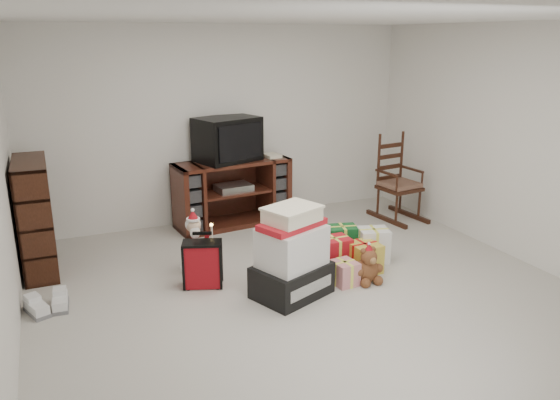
{
  "coord_description": "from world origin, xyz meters",
  "views": [
    {
      "loc": [
        -2.12,
        -4.2,
        2.35
      ],
      "look_at": [
        -0.03,
        0.6,
        0.77
      ],
      "focal_mm": 35.0,
      "sensor_mm": 36.0,
      "label": 1
    }
  ],
  "objects_px": {
    "gift_pile": "(292,258)",
    "rocking_chair": "(397,189)",
    "mrs_claus_figurine": "(194,247)",
    "tv_stand": "(233,193)",
    "crt_television": "(227,139)",
    "bookshelf": "(36,218)",
    "red_suitcase": "(203,264)",
    "gift_cluster": "(353,255)",
    "teddy_bear": "(367,267)",
    "sneaker_pair": "(49,305)",
    "santa_figurine": "(305,241)"
  },
  "relations": [
    {
      "from": "rocking_chair",
      "to": "santa_figurine",
      "type": "height_order",
      "value": "rocking_chair"
    },
    {
      "from": "sneaker_pair",
      "to": "crt_television",
      "type": "xyz_separation_m",
      "value": [
        2.23,
        1.6,
        1.06
      ]
    },
    {
      "from": "red_suitcase",
      "to": "santa_figurine",
      "type": "xyz_separation_m",
      "value": [
        1.18,
        0.15,
        0.0
      ]
    },
    {
      "from": "rocking_chair",
      "to": "sneaker_pair",
      "type": "relative_size",
      "value": 2.96
    },
    {
      "from": "tv_stand",
      "to": "crt_television",
      "type": "distance_m",
      "value": 0.69
    },
    {
      "from": "bookshelf",
      "to": "sneaker_pair",
      "type": "distance_m",
      "value": 1.14
    },
    {
      "from": "gift_pile",
      "to": "santa_figurine",
      "type": "distance_m",
      "value": 0.82
    },
    {
      "from": "bookshelf",
      "to": "rocking_chair",
      "type": "height_order",
      "value": "rocking_chair"
    },
    {
      "from": "red_suitcase",
      "to": "teddy_bear",
      "type": "height_order",
      "value": "red_suitcase"
    },
    {
      "from": "sneaker_pair",
      "to": "gift_cluster",
      "type": "bearing_deg",
      "value": -15.95
    },
    {
      "from": "bookshelf",
      "to": "gift_pile",
      "type": "distance_m",
      "value": 2.69
    },
    {
      "from": "red_suitcase",
      "to": "gift_cluster",
      "type": "xyz_separation_m",
      "value": [
        1.57,
        -0.19,
        -0.09
      ]
    },
    {
      "from": "teddy_bear",
      "to": "sneaker_pair",
      "type": "distance_m",
      "value": 2.99
    },
    {
      "from": "bookshelf",
      "to": "sneaker_pair",
      "type": "bearing_deg",
      "value": -87.69
    },
    {
      "from": "gift_pile",
      "to": "santa_figurine",
      "type": "height_order",
      "value": "gift_pile"
    },
    {
      "from": "red_suitcase",
      "to": "gift_cluster",
      "type": "relative_size",
      "value": 0.58
    },
    {
      "from": "bookshelf",
      "to": "rocking_chair",
      "type": "bearing_deg",
      "value": -0.76
    },
    {
      "from": "santa_figurine",
      "to": "crt_television",
      "type": "xyz_separation_m",
      "value": [
        -0.35,
        1.52,
        0.88
      ]
    },
    {
      "from": "sneaker_pair",
      "to": "gift_cluster",
      "type": "distance_m",
      "value": 2.98
    },
    {
      "from": "tv_stand",
      "to": "sneaker_pair",
      "type": "bearing_deg",
      "value": -151.19
    },
    {
      "from": "crt_television",
      "to": "tv_stand",
      "type": "bearing_deg",
      "value": -53.62
    },
    {
      "from": "mrs_claus_figurine",
      "to": "crt_television",
      "type": "height_order",
      "value": "crt_television"
    },
    {
      "from": "rocking_chair",
      "to": "gift_pile",
      "type": "xyz_separation_m",
      "value": [
        -2.24,
        -1.54,
        -0.03
      ]
    },
    {
      "from": "gift_cluster",
      "to": "sneaker_pair",
      "type": "bearing_deg",
      "value": 174.98
    },
    {
      "from": "bookshelf",
      "to": "gift_pile",
      "type": "relative_size",
      "value": 1.36
    },
    {
      "from": "rocking_chair",
      "to": "crt_television",
      "type": "xyz_separation_m",
      "value": [
        -2.13,
        0.65,
        0.71
      ]
    },
    {
      "from": "santa_figurine",
      "to": "sneaker_pair",
      "type": "xyz_separation_m",
      "value": [
        -2.58,
        -0.08,
        -0.18
      ]
    },
    {
      "from": "sneaker_pair",
      "to": "teddy_bear",
      "type": "bearing_deg",
      "value": -22.96
    },
    {
      "from": "teddy_bear",
      "to": "bookshelf",
      "type": "bearing_deg",
      "value": 151.07
    },
    {
      "from": "gift_pile",
      "to": "rocking_chair",
      "type": "bearing_deg",
      "value": 12.56
    },
    {
      "from": "bookshelf",
      "to": "red_suitcase",
      "type": "distance_m",
      "value": 1.84
    },
    {
      "from": "gift_cluster",
      "to": "gift_pile",
      "type": "bearing_deg",
      "value": -159.37
    },
    {
      "from": "sneaker_pair",
      "to": "gift_cluster",
      "type": "relative_size",
      "value": 0.43
    },
    {
      "from": "rocking_chair",
      "to": "red_suitcase",
      "type": "relative_size",
      "value": 2.18
    },
    {
      "from": "mrs_claus_figurine",
      "to": "teddy_bear",
      "type": "bearing_deg",
      "value": -33.26
    },
    {
      "from": "santa_figurine",
      "to": "crt_television",
      "type": "relative_size",
      "value": 0.71
    },
    {
      "from": "teddy_bear",
      "to": "mrs_claus_figurine",
      "type": "height_order",
      "value": "mrs_claus_figurine"
    },
    {
      "from": "gift_pile",
      "to": "mrs_claus_figurine",
      "type": "xyz_separation_m",
      "value": [
        -0.68,
        0.93,
        -0.12
      ]
    },
    {
      "from": "gift_cluster",
      "to": "teddy_bear",
      "type": "bearing_deg",
      "value": -97.58
    },
    {
      "from": "bookshelf",
      "to": "santa_figurine",
      "type": "bearing_deg",
      "value": -19.65
    },
    {
      "from": "santa_figurine",
      "to": "gift_pile",
      "type": "bearing_deg",
      "value": -124.95
    },
    {
      "from": "red_suitcase",
      "to": "teddy_bear",
      "type": "xyz_separation_m",
      "value": [
        1.52,
        -0.55,
        -0.07
      ]
    },
    {
      "from": "santa_figurine",
      "to": "red_suitcase",
      "type": "bearing_deg",
      "value": -172.71
    },
    {
      "from": "crt_television",
      "to": "red_suitcase",
      "type": "bearing_deg",
      "value": -134.18
    },
    {
      "from": "bookshelf",
      "to": "santa_figurine",
      "type": "xyz_separation_m",
      "value": [
        2.62,
        -0.94,
        -0.32
      ]
    },
    {
      "from": "teddy_bear",
      "to": "red_suitcase",
      "type": "bearing_deg",
      "value": 160.04
    },
    {
      "from": "mrs_claus_figurine",
      "to": "sneaker_pair",
      "type": "relative_size",
      "value": 1.65
    },
    {
      "from": "santa_figurine",
      "to": "tv_stand",
      "type": "bearing_deg",
      "value": 101.68
    },
    {
      "from": "tv_stand",
      "to": "crt_television",
      "type": "relative_size",
      "value": 1.74
    },
    {
      "from": "bookshelf",
      "to": "rocking_chair",
      "type": "relative_size",
      "value": 0.99
    }
  ]
}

